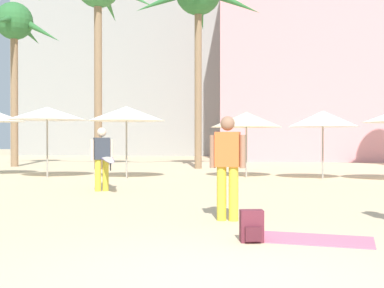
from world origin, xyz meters
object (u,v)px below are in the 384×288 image
(cafe_umbrella_2, at_px, (246,120))
(backpack, at_px, (252,227))
(beach_towel, at_px, (311,239))
(cafe_umbrella_0, at_px, (47,113))
(person_far_left, at_px, (103,156))
(cafe_umbrella_1, at_px, (323,119))
(palm_tree_left, at_px, (14,30))
(cafe_umbrella_4, at_px, (126,114))
(palm_tree_center, at_px, (198,0))
(person_mid_left, at_px, (228,163))

(cafe_umbrella_2, xyz_separation_m, backpack, (0.26, -11.17, -1.84))
(beach_towel, xyz_separation_m, backpack, (-0.79, -0.25, 0.19))
(cafe_umbrella_0, distance_m, person_far_left, 5.39)
(cafe_umbrella_0, xyz_separation_m, beach_towel, (7.97, -9.98, -2.25))
(cafe_umbrella_0, bearing_deg, cafe_umbrella_1, 2.47)
(palm_tree_left, distance_m, cafe_umbrella_2, 13.70)
(cafe_umbrella_0, height_order, cafe_umbrella_4, same)
(palm_tree_left, bearing_deg, palm_tree_center, -3.92)
(palm_tree_center, height_order, cafe_umbrella_4, palm_tree_center)
(cafe_umbrella_4, xyz_separation_m, person_mid_left, (3.94, -8.57, -1.28))
(person_far_left, bearing_deg, palm_tree_left, 6.08)
(palm_tree_center, bearing_deg, palm_tree_left, 176.08)
(palm_tree_left, relative_size, cafe_umbrella_0, 2.96)
(cafe_umbrella_2, distance_m, cafe_umbrella_4, 4.19)
(cafe_umbrella_1, bearing_deg, person_far_left, -144.20)
(cafe_umbrella_4, bearing_deg, cafe_umbrella_0, -179.25)
(cafe_umbrella_1, height_order, cafe_umbrella_4, cafe_umbrella_4)
(cafe_umbrella_1, relative_size, person_mid_left, 1.34)
(beach_towel, bearing_deg, cafe_umbrella_1, 81.74)
(cafe_umbrella_0, bearing_deg, beach_towel, -51.38)
(person_far_left, bearing_deg, beach_towel, -171.51)
(beach_towel, bearing_deg, cafe_umbrella_0, 128.62)
(cafe_umbrella_0, distance_m, backpack, 12.66)
(palm_tree_left, height_order, cafe_umbrella_2, palm_tree_left)
(cafe_umbrella_4, xyz_separation_m, beach_towel, (5.14, -10.02, -2.22))
(cafe_umbrella_4, relative_size, person_mid_left, 1.54)
(palm_tree_center, height_order, beach_towel, palm_tree_center)
(cafe_umbrella_2, relative_size, beach_towel, 1.57)
(cafe_umbrella_0, xyz_separation_m, cafe_umbrella_4, (2.84, 0.04, -0.02))
(cafe_umbrella_0, distance_m, cafe_umbrella_1, 9.49)
(beach_towel, bearing_deg, cafe_umbrella_2, 95.48)
(cafe_umbrella_0, height_order, person_mid_left, cafe_umbrella_0)
(cafe_umbrella_2, bearing_deg, backpack, -88.68)
(backpack, bearing_deg, cafe_umbrella_2, 170.73)
(palm_tree_center, height_order, cafe_umbrella_0, palm_tree_center)
(cafe_umbrella_0, bearing_deg, person_far_left, -51.14)
(cafe_umbrella_1, bearing_deg, beach_towel, -98.26)
(cafe_umbrella_2, bearing_deg, cafe_umbrella_4, -167.48)
(cafe_umbrella_2, distance_m, beach_towel, 11.16)
(person_far_left, relative_size, person_mid_left, 1.51)
(palm_tree_center, bearing_deg, backpack, -81.13)
(palm_tree_left, bearing_deg, cafe_umbrella_4, -42.07)
(cafe_umbrella_2, relative_size, backpack, 5.98)
(cafe_umbrella_1, distance_m, person_mid_left, 9.40)
(palm_tree_left, bearing_deg, cafe_umbrella_2, -26.69)
(cafe_umbrella_0, xyz_separation_m, backpack, (7.18, -10.23, -2.05))
(cafe_umbrella_0, relative_size, cafe_umbrella_2, 1.09)
(palm_tree_center, xyz_separation_m, beach_towel, (3.34, -16.07, -7.71))
(palm_tree_left, relative_size, cafe_umbrella_1, 3.49)
(person_far_left, distance_m, person_mid_left, 5.67)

